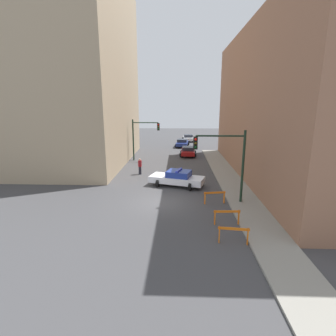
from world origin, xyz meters
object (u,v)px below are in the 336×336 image
pedestrian_crossing (140,166)px  barrier_back (215,195)px  traffic_light_far (142,134)px  parked_car_near (188,151)px  police_car (177,178)px  barrier_front (234,233)px  barrier_mid (227,215)px  parked_car_far (188,138)px  traffic_light_near (227,156)px  parked_car_mid (182,143)px

pedestrian_crossing → barrier_back: size_ratio=1.05×
traffic_light_far → parked_car_near: 7.33m
police_car → barrier_front: size_ratio=3.15×
police_car → pedestrian_crossing: pedestrian_crossing is taller
barrier_front → barrier_mid: same height
parked_car_near → barrier_back: parked_car_near is taller
police_car → parked_car_near: (1.44, 13.87, -0.05)m
parked_car_far → pedestrian_crossing: bearing=-106.6°
barrier_mid → barrier_front: bearing=-91.4°
traffic_light_near → barrier_front: size_ratio=3.26×
traffic_light_near → parked_car_far: (-1.53, 32.44, -2.86)m
traffic_light_far → pedestrian_crossing: 7.29m
parked_car_mid → parked_car_far: (1.24, 6.71, 0.00)m
police_car → pedestrian_crossing: (-3.85, 3.81, 0.14)m
police_car → parked_car_far: size_ratio=1.15×
barrier_mid → barrier_back: same height
traffic_light_near → parked_car_far: 32.60m
parked_car_far → parked_car_mid: bearing=-103.8°
barrier_front → pedestrian_crossing: bearing=116.7°
barrier_front → barrier_back: 5.63m
parked_car_mid → police_car: bearing=-86.4°
parked_car_far → traffic_light_far: bearing=-113.3°
parked_car_near → police_car: bearing=-93.3°
traffic_light_near → traffic_light_far: traffic_light_near is taller
parked_car_near → pedestrian_crossing: 11.37m
police_car → traffic_light_near: bearing=-121.1°
traffic_light_near → barrier_back: size_ratio=3.28×
traffic_light_far → parked_car_mid: 12.67m
traffic_light_far → barrier_mid: traffic_light_far is taller
police_car → barrier_front: 10.16m
police_car → barrier_back: police_car is taller
pedestrian_crossing → barrier_front: pedestrian_crossing is taller
police_car → parked_car_far: bearing=13.3°
barrier_front → parked_car_far: bearing=91.5°
barrier_front → barrier_mid: bearing=88.6°
parked_car_far → traffic_light_near: bearing=-90.6°
barrier_front → barrier_back: same height
traffic_light_near → barrier_back: traffic_light_near is taller
traffic_light_near → barrier_mid: bearing=-97.7°
parked_car_mid → barrier_back: 25.98m
police_car → barrier_front: (2.96, -9.72, -0.11)m
parked_car_mid → barrier_back: parked_car_mid is taller
parked_car_mid → parked_car_far: size_ratio=1.01×
police_car → parked_car_mid: police_car is taller
parked_car_far → barrier_front: parked_car_far is taller
traffic_light_near → police_car: 5.95m
traffic_light_far → barrier_front: bearing=-69.7°
parked_car_near → parked_car_mid: 7.96m
parked_car_mid → parked_car_near: bearing=-79.4°
barrier_back → pedestrian_crossing: bearing=129.8°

